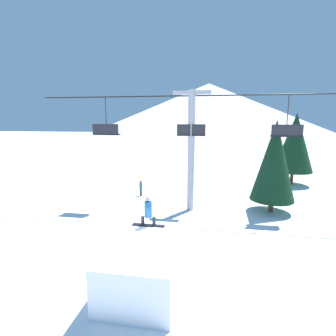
% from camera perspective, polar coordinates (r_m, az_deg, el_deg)
% --- Properties ---
extents(ground_plane, '(220.00, 220.00, 0.00)m').
position_cam_1_polar(ground_plane, '(10.57, -0.57, -24.24)').
color(ground_plane, white).
extents(mountain_ridge, '(82.65, 82.65, 17.07)m').
position_cam_1_polar(mountain_ridge, '(86.48, 8.74, 12.11)').
color(mountain_ridge, silver).
rests_on(mountain_ridge, ground_plane).
extents(snow_ramp, '(2.52, 4.07, 1.67)m').
position_cam_1_polar(snow_ramp, '(10.22, -5.00, -20.03)').
color(snow_ramp, white).
rests_on(snow_ramp, ground_plane).
extents(snowboarder, '(1.38, 0.30, 1.26)m').
position_cam_1_polar(snowboarder, '(10.97, -4.33, -9.46)').
color(snowboarder, black).
rests_on(snowboarder, snow_ramp).
extents(chairlift, '(20.30, 0.45, 7.88)m').
position_cam_1_polar(chairlift, '(17.04, 5.06, 5.87)').
color(chairlift, '#9E9EA3').
rests_on(chairlift, ground_plane).
extents(pine_tree_near, '(2.81, 2.81, 6.02)m').
position_cam_1_polar(pine_tree_near, '(18.13, 22.12, 1.47)').
color(pine_tree_near, '#4C3823').
rests_on(pine_tree_near, ground_plane).
extents(pine_tree_far, '(3.45, 3.45, 6.62)m').
position_cam_1_polar(pine_tree_far, '(26.68, 25.87, 5.01)').
color(pine_tree_far, '#4C3823').
rests_on(pine_tree_far, ground_plane).
extents(distant_skier, '(0.24, 0.24, 1.23)m').
position_cam_1_polar(distant_skier, '(21.02, -5.94, -4.28)').
color(distant_skier, black).
rests_on(distant_skier, ground_plane).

